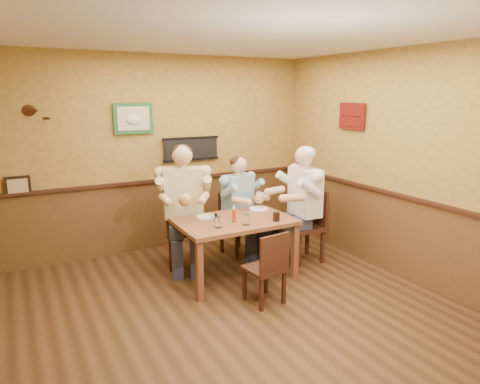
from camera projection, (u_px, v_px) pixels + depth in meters
The scene contains 17 objects.
room at pixel (232, 154), 4.11m from camera, with size 5.02×5.03×2.81m.
dining_table at pixel (234, 227), 5.25m from camera, with size 1.40×0.90×0.75m.
chair_back_left at pixel (184, 228), 5.66m from camera, with size 0.47×0.47×1.02m, color #3E1F13, non-canonical shape.
chair_back_right at pixel (238, 223), 6.12m from camera, with size 0.41×0.41×0.88m, color #3E1F13, non-canonical shape.
chair_right_end at pixel (304, 226), 5.82m from camera, with size 0.46×0.46×0.99m, color #3E1F13, non-canonical shape.
chair_near_side at pixel (264, 267), 4.65m from camera, with size 0.38×0.38×0.82m, color #3E1F13, non-canonical shape.
diner_tan_shirt at pixel (184, 212), 5.61m from camera, with size 0.67×0.67×1.46m, color beige, non-canonical shape.
diner_blue_polo at pixel (238, 210), 6.07m from camera, with size 0.58×0.58×1.26m, color #85AAC8, non-canonical shape.
diner_white_elder at pixel (304, 211), 5.77m from camera, with size 0.66×0.66×1.42m, color white, non-canonical shape.
water_glass_left at pixel (218, 222), 4.90m from camera, with size 0.08×0.08×0.13m, color white.
water_glass_mid at pixel (246, 220), 5.01m from camera, with size 0.08×0.08×0.12m, color white.
cola_tumbler at pixel (276, 217), 5.15m from camera, with size 0.08×0.08×0.11m, color black.
hot_sauce_bottle at pixel (234, 215), 5.11m from camera, with size 0.04×0.04×0.18m, color #B02712.
salt_shaker at pixel (211, 217), 5.18m from camera, with size 0.03×0.03×0.08m, color white.
pepper_shaker at pixel (216, 217), 5.14m from camera, with size 0.04×0.04×0.09m, color black.
plate_far_left at pixel (206, 217), 5.32m from camera, with size 0.26×0.26×0.02m, color silver.
plate_far_right at pixel (259, 209), 5.68m from camera, with size 0.26×0.26×0.02m, color white.
Camera 1 is at (-1.75, -3.46, 2.25)m, focal length 32.00 mm.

